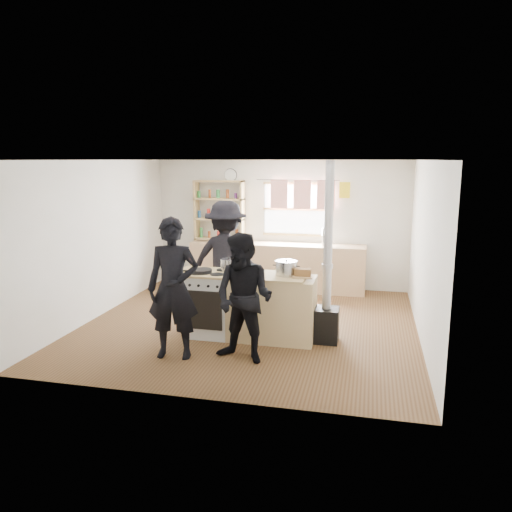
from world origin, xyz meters
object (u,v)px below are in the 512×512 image
Objects in this scene: skillet_greens at (202,271)px; person_near_right at (244,298)px; person_far at (226,259)px; stockpot_counter at (286,268)px; thermos at (324,237)px; flue_heater at (327,296)px; cooking_island at (251,306)px; bread_board at (303,274)px; stockpot_stove at (229,265)px; person_near_left at (173,288)px; roast_tray at (248,271)px.

person_near_right reaches higher than skillet_greens.
person_far is (0.06, 1.01, -0.02)m from skillet_greens.
skillet_greens is at bearing -173.83° from stockpot_counter.
flue_heater is (0.29, -2.70, -0.41)m from thermos.
thermos is 3.21m from skillet_greens.
skillet_greens is at bearing -172.66° from cooking_island.
bread_board reaches higher than skillet_greens.
person_near_right reaches higher than bread_board.
person_far reaches higher than cooking_island.
thermos reaches higher than cooking_island.
person_near_left reaches higher than stockpot_stove.
person_near_right is (0.12, -0.84, 0.35)m from cooking_island.
flue_heater reaches higher than stockpot_counter.
flue_heater reaches higher than person_far.
person_far is (-0.63, 0.92, 0.47)m from cooking_island.
thermos reaches higher than stockpot_stove.
bread_board is at bearing 1.90° from skillet_greens.
person_near_left reaches higher than bread_board.
bread_board is at bearing 21.60° from person_near_left.
skillet_greens is 1.43m from bread_board.
person_near_left reaches higher than person_near_right.
stockpot_counter is at bearing 161.39° from bread_board.
cooking_island is at bearing 35.03° from roast_tray.
roast_tray is at bearing 5.59° from skillet_greens.
person_far reaches higher than stockpot_stove.
person_near_right is 0.87× the size of person_far.
cooking_island is (-0.77, -2.77, -0.59)m from thermos.
roast_tray is 0.84m from person_near_right.
bread_board is at bearing -160.42° from flue_heater.
flue_heater is (0.32, 0.11, -0.33)m from bread_board.
person_near_left is at bearing -152.10° from flue_heater.
stockpot_counter is at bearing 28.40° from person_near_left.
flue_heater reaches higher than bread_board.
stockpot_stove is at bearing 35.39° from skillet_greens.
thermos reaches higher than skillet_greens.
person_far is at bearing 153.30° from flue_heater.
roast_tray is at bearing -27.21° from stockpot_stove.
person_near_left is 1.84m from person_far.
thermos is at bearing -121.42° from person_far.
flue_heater is at bearing 159.04° from person_far.
thermos is 2.81m from bread_board.
person_far is (-1.37, 0.97, -0.05)m from bread_board.
person_near_left is (-1.85, -0.98, 0.25)m from flue_heater.
cooking_island is 0.90m from bread_board.
thermos is 3.99m from person_near_left.
roast_tray is 1.16m from person_near_left.
person_near_right is at bearing -113.43° from stockpot_counter.
flue_heater reaches higher than stockpot_stove.
person_near_right is 1.92m from person_far.
person_near_right is at bearing -127.95° from bread_board.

